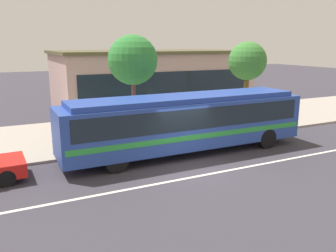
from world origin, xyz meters
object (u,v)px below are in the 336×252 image
Objects in this scene: street_tree_near_stop at (133,60)px; street_tree_mid_block at (247,62)px; transit_bus at (186,120)px; bus_stop_sign at (225,109)px; pedestrian_waiting_near_sign at (215,112)px.

street_tree_near_stop is 8.16m from street_tree_mid_block.
transit_bus is 2.16× the size of street_tree_near_stop.
transit_bus is at bearing -152.60° from bus_stop_sign.
transit_bus is 5.01m from street_tree_near_stop.
transit_bus reaches higher than pedestrian_waiting_near_sign.
pedestrian_waiting_near_sign is 0.73× the size of bus_stop_sign.
bus_stop_sign is 0.41× the size of street_tree_near_stop.
bus_stop_sign reaches higher than pedestrian_waiting_near_sign.
street_tree_mid_block is at bearing 36.98° from bus_stop_sign.
street_tree_near_stop reaches higher than pedestrian_waiting_near_sign.
street_tree_mid_block reaches higher than transit_bus.
pedestrian_waiting_near_sign is at bearing -160.04° from street_tree_mid_block.
street_tree_mid_block is at bearing 19.96° from pedestrian_waiting_near_sign.
pedestrian_waiting_near_sign is 0.30× the size of street_tree_near_stop.
street_tree_mid_block is at bearing 2.51° from street_tree_near_stop.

